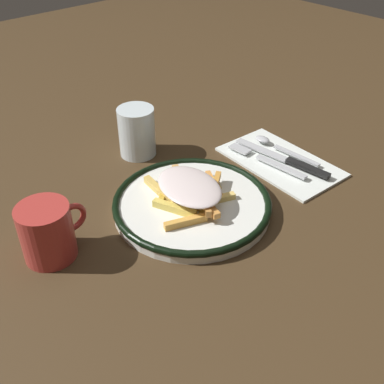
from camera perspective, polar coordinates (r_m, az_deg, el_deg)
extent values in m
plane|color=#412E1A|center=(0.80, 0.00, -2.19)|extent=(2.60, 2.60, 0.00)
cylinder|color=white|center=(0.79, 0.00, -1.69)|extent=(0.26, 0.26, 0.02)
torus|color=black|center=(0.79, 0.00, -1.18)|extent=(0.27, 0.27, 0.01)
cube|color=gold|center=(0.80, 2.85, 0.83)|extent=(0.07, 0.05, 0.01)
cube|color=#DA8E40|center=(0.76, 1.47, -1.17)|extent=(0.03, 0.09, 0.01)
cube|color=#E1C756|center=(0.76, -2.00, -2.13)|extent=(0.04, 0.08, 0.01)
cube|color=gold|center=(0.83, -0.29, 1.63)|extent=(0.05, 0.05, 0.01)
cube|color=#EEC767|center=(0.78, 2.46, -1.04)|extent=(0.08, 0.04, 0.01)
cube|color=#DDA254|center=(0.83, -1.42, 1.70)|extent=(0.04, 0.07, 0.01)
cube|color=#EBB548|center=(0.79, 2.08, -0.28)|extent=(0.08, 0.06, 0.01)
cube|color=#C8853E|center=(0.76, 1.83, -0.97)|extent=(0.05, 0.07, 0.01)
cube|color=gold|center=(0.80, 0.51, -0.12)|extent=(0.06, 0.07, 0.01)
cube|color=gold|center=(0.73, -0.78, -3.68)|extent=(0.07, 0.03, 0.01)
cube|color=#F5B952|center=(0.81, -1.01, 0.42)|extent=(0.08, 0.06, 0.01)
cube|color=gold|center=(0.80, -3.51, -0.07)|extent=(0.05, 0.05, 0.01)
cube|color=#DCB656|center=(0.80, -3.90, 0.08)|extent=(0.02, 0.10, 0.01)
cube|color=gold|center=(0.80, 1.05, 0.09)|extent=(0.07, 0.04, 0.01)
cube|color=#DD9245|center=(0.82, 2.68, 0.88)|extent=(0.04, 0.07, 0.01)
ellipsoid|color=silver|center=(0.77, -0.39, 0.68)|extent=(0.11, 0.15, 0.02)
cube|color=white|center=(0.93, 10.75, 3.80)|extent=(0.15, 0.24, 0.01)
cube|color=silver|center=(0.90, 10.83, 3.06)|extent=(0.02, 0.11, 0.01)
cube|color=silver|center=(0.95, 5.89, 5.28)|extent=(0.03, 0.05, 0.00)
cube|color=black|center=(0.90, 13.98, 2.89)|extent=(0.02, 0.09, 0.01)
cube|color=silver|center=(0.95, 8.52, 5.12)|extent=(0.03, 0.12, 0.00)
cube|color=silver|center=(0.94, 12.65, 4.39)|extent=(0.01, 0.10, 0.00)
ellipsoid|color=silver|center=(0.98, 8.64, 6.39)|extent=(0.02, 0.03, 0.01)
cylinder|color=silver|center=(0.93, -6.77, 7.33)|extent=(0.07, 0.07, 0.10)
cylinder|color=#B4352F|center=(0.71, -17.37, -4.74)|extent=(0.08, 0.08, 0.09)
torus|color=#B4352F|center=(0.72, -14.45, -3.04)|extent=(0.05, 0.01, 0.05)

